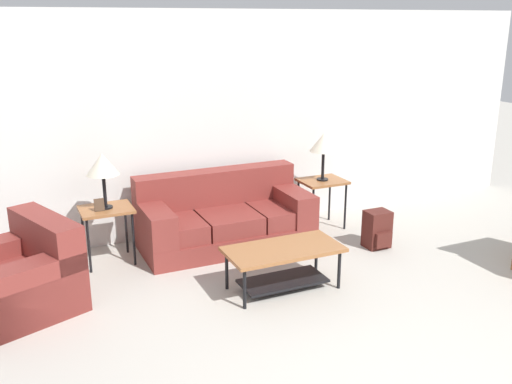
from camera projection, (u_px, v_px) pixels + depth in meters
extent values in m
cube|color=silver|center=(228.00, 123.00, 6.79)|extent=(8.71, 0.06, 2.60)
cube|color=maroon|center=(226.00, 236.00, 6.50)|extent=(1.92, 0.89, 0.22)
cube|color=maroon|center=(172.00, 228.00, 6.17)|extent=(0.62, 0.80, 0.20)
cube|color=maroon|center=(226.00, 220.00, 6.42)|extent=(0.62, 0.80, 0.20)
cube|color=maroon|center=(277.00, 212.00, 6.67)|extent=(0.62, 0.80, 0.20)
cube|color=maroon|center=(216.00, 187.00, 6.63)|extent=(1.92, 0.27, 0.40)
cube|color=maroon|center=(155.00, 232.00, 6.13)|extent=(0.28, 0.89, 0.58)
cube|color=maroon|center=(290.00, 212.00, 6.77)|extent=(0.28, 0.89, 0.58)
cube|color=maroon|center=(13.00, 290.00, 5.02)|extent=(1.25, 1.25, 0.40)
cube|color=maroon|center=(46.00, 237.00, 5.14)|extent=(0.59, 1.00, 0.40)
cube|color=maroon|center=(30.00, 295.00, 4.76)|extent=(0.99, 0.59, 0.56)
cube|color=#935B33|center=(283.00, 249.00, 5.37)|extent=(1.10, 0.55, 0.04)
cylinder|color=black|center=(245.00, 289.00, 5.05)|extent=(0.03, 0.03, 0.39)
cylinder|color=black|center=(339.00, 270.00, 5.44)|extent=(0.03, 0.03, 0.39)
cylinder|color=black|center=(227.00, 270.00, 5.43)|extent=(0.03, 0.03, 0.39)
cylinder|color=black|center=(316.00, 253.00, 5.82)|extent=(0.03, 0.03, 0.39)
cube|color=black|center=(283.00, 281.00, 5.47)|extent=(0.83, 0.39, 0.02)
cube|color=#935B33|center=(106.00, 209.00, 5.92)|extent=(0.54, 0.45, 0.03)
cylinder|color=black|center=(89.00, 246.00, 5.76)|extent=(0.03, 0.03, 0.58)
cylinder|color=black|center=(134.00, 239.00, 5.94)|extent=(0.03, 0.03, 0.58)
cylinder|color=black|center=(83.00, 234.00, 6.08)|extent=(0.03, 0.03, 0.58)
cylinder|color=black|center=(126.00, 228.00, 6.26)|extent=(0.03, 0.03, 0.58)
cube|color=#935B33|center=(322.00, 181.00, 6.95)|extent=(0.54, 0.45, 0.03)
cylinder|color=black|center=(313.00, 212.00, 6.78)|extent=(0.03, 0.03, 0.58)
cylinder|color=black|center=(345.00, 207.00, 6.96)|extent=(0.03, 0.03, 0.58)
cylinder|color=black|center=(298.00, 203.00, 7.10)|extent=(0.03, 0.03, 0.58)
cylinder|color=black|center=(330.00, 198.00, 7.28)|extent=(0.03, 0.03, 0.58)
cylinder|color=black|center=(106.00, 207.00, 5.91)|extent=(0.14, 0.14, 0.02)
cylinder|color=black|center=(105.00, 191.00, 5.86)|extent=(0.04, 0.04, 0.34)
cone|color=beige|center=(102.00, 164.00, 5.78)|extent=(0.33, 0.33, 0.22)
cylinder|color=black|center=(322.00, 179.00, 6.94)|extent=(0.14, 0.14, 0.02)
cylinder|color=black|center=(323.00, 165.00, 6.89)|extent=(0.04, 0.04, 0.34)
cone|color=beige|center=(324.00, 142.00, 6.80)|extent=(0.33, 0.33, 0.22)
cube|color=#4C1E19|center=(377.00, 229.00, 6.44)|extent=(0.27, 0.22, 0.43)
cube|color=#4C1E19|center=(383.00, 240.00, 6.35)|extent=(0.20, 0.05, 0.17)
cylinder|color=#4C1E19|center=(365.00, 225.00, 6.51)|extent=(0.02, 0.02, 0.32)
cylinder|color=#4C1E19|center=(376.00, 223.00, 6.57)|extent=(0.02, 0.02, 0.32)
cube|color=#4C3828|center=(99.00, 205.00, 5.81)|extent=(0.10, 0.04, 0.13)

